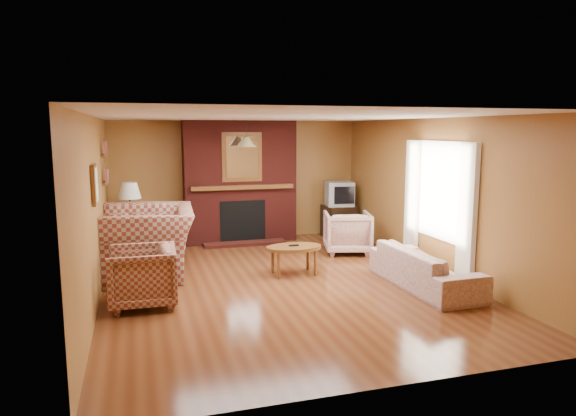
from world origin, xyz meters
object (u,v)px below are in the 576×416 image
object	(u,v)px
coffee_table	(294,250)
table_lamp	(130,199)
floral_sofa	(425,268)
plaid_armchair	(142,276)
floral_armchair	(347,232)
side_table	(131,237)
crt_tv	(339,194)
tv_stand	(339,221)
plaid_loveseat	(147,241)
fireplace	(240,183)

from	to	relation	value
coffee_table	table_lamp	world-z (taller)	table_lamp
floral_sofa	plaid_armchair	bearing A→B (deg)	83.55
floral_armchair	side_table	bearing A→B (deg)	0.15
table_lamp	crt_tv	xyz separation A→B (m)	(4.15, 0.34, -0.09)
plaid_armchair	tv_stand	size ratio (longest dim) A/B	1.27
side_table	plaid_armchair	bearing A→B (deg)	-87.04
plaid_loveseat	floral_sofa	bearing A→B (deg)	67.86
floral_armchair	table_lamp	bearing A→B (deg)	0.15
floral_sofa	side_table	distance (m)	5.15
plaid_armchair	table_lamp	bearing A→B (deg)	-175.37
coffee_table	side_table	distance (m)	3.19
plaid_loveseat	coffee_table	bearing A→B (deg)	76.99
plaid_armchair	floral_armchair	distance (m)	4.09
fireplace	table_lamp	world-z (taller)	fireplace
tv_stand	floral_sofa	bearing A→B (deg)	-97.21
crt_tv	floral_sofa	bearing A→B (deg)	-92.39
plaid_armchair	tv_stand	world-z (taller)	plaid_armchair
plaid_loveseat	side_table	distance (m)	1.47
fireplace	plaid_loveseat	size ratio (longest dim) A/B	1.50
plaid_loveseat	table_lamp	distance (m)	1.54
plaid_loveseat	floral_armchair	bearing A→B (deg)	100.73
floral_sofa	coffee_table	size ratio (longest dim) A/B	2.23
coffee_table	plaid_loveseat	bearing A→B (deg)	163.42
side_table	floral_sofa	bearing A→B (deg)	-39.04
floral_sofa	tv_stand	xyz separation A→B (m)	(0.15, 3.59, 0.05)
crt_tv	side_table	bearing A→B (deg)	-175.26
plaid_loveseat	tv_stand	distance (m)	4.29
side_table	table_lamp	size ratio (longest dim) A/B	0.94
coffee_table	tv_stand	world-z (taller)	tv_stand
plaid_armchair	table_lamp	distance (m)	2.97
fireplace	floral_armchair	world-z (taller)	fireplace
floral_sofa	side_table	bearing A→B (deg)	49.57
plaid_loveseat	table_lamp	world-z (taller)	table_lamp
plaid_armchair	table_lamp	world-z (taller)	table_lamp
fireplace	tv_stand	distance (m)	2.23
crt_tv	coffee_table	bearing A→B (deg)	-125.58
fireplace	crt_tv	distance (m)	2.08
fireplace	coffee_table	world-z (taller)	fireplace
floral_sofa	tv_stand	distance (m)	3.60
side_table	tv_stand	size ratio (longest dim) A/B	0.95
plaid_armchair	floral_armchair	size ratio (longest dim) A/B	1.01
plaid_loveseat	crt_tv	xyz separation A→B (m)	(3.90, 1.78, 0.39)
floral_armchair	tv_stand	distance (m)	1.40
fireplace	tv_stand	world-z (taller)	fireplace
side_table	crt_tv	xyz separation A→B (m)	(4.15, 0.34, 0.60)
fireplace	plaid_armchair	world-z (taller)	fireplace
plaid_loveseat	floral_sofa	world-z (taller)	plaid_loveseat
fireplace	crt_tv	xyz separation A→B (m)	(2.05, -0.19, -0.27)
plaid_armchair	side_table	distance (m)	2.91
side_table	crt_tv	distance (m)	4.21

